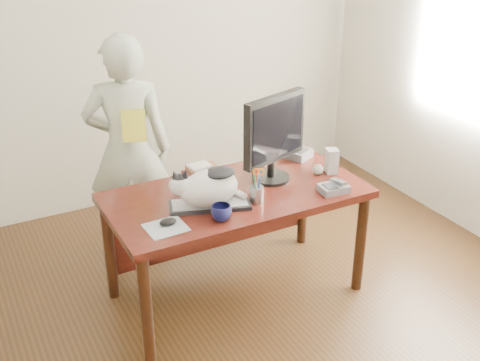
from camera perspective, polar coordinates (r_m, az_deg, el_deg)
name	(u,v)px	position (r m, az deg, el deg)	size (l,w,h in m)	color
room	(292,132)	(3.00, 4.94, 4.58)	(4.50, 4.50, 4.50)	black
desk	(231,208)	(3.85, -0.90, -2.59)	(1.60, 0.80, 0.75)	black
keyboard	(210,205)	(3.55, -2.89, -2.30)	(0.50, 0.32, 0.03)	black
cat	(207,187)	(3.49, -3.17, -0.58)	(0.46, 0.32, 0.26)	silver
monitor	(274,134)	(3.75, 3.28, 4.45)	(0.49, 0.31, 0.57)	black
pen_cup	(257,192)	(3.59, 1.58, -1.11)	(0.11, 0.11, 0.22)	#939398
mousepad	(166,227)	(3.36, -7.03, -4.44)	(0.23, 0.21, 0.00)	#A5ABB1
mouse	(168,222)	(3.37, -6.86, -3.92)	(0.10, 0.07, 0.04)	black
coffee_mug	(221,213)	(3.39, -1.79, -3.07)	(0.12, 0.12, 0.09)	black
phone	(334,187)	(3.76, 8.90, -0.65)	(0.19, 0.15, 0.08)	slate
speaker	(332,161)	(3.99, 8.70, 1.85)	(0.10, 0.10, 0.17)	#B0B1B3
baseball	(318,170)	(3.97, 7.41, 1.04)	(0.07, 0.07, 0.07)	beige
book_stack	(202,171)	(3.92, -3.65, 0.89)	(0.23, 0.17, 0.08)	#461212
calculator	(295,152)	(4.23, 5.26, 2.66)	(0.23, 0.26, 0.06)	slate
person	(128,150)	(4.23, -10.54, 2.86)	(0.59, 0.39, 1.63)	silver
held_book	(134,126)	(4.00, -10.04, 5.15)	(0.18, 0.14, 0.21)	yellow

